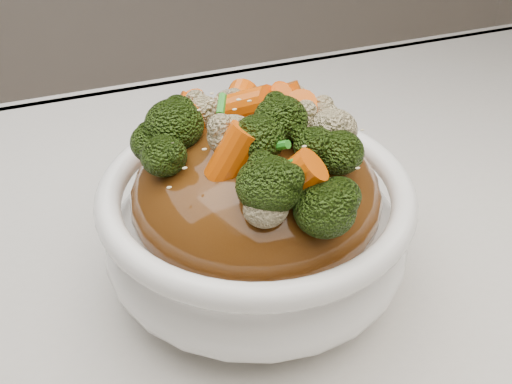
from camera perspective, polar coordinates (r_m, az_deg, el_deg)
name	(u,v)px	position (r m, az deg, el deg)	size (l,w,h in m)	color
tablecloth	(321,295)	(0.51, 6.21, -9.76)	(1.20, 0.80, 0.04)	silver
bowl	(256,228)	(0.47, 0.00, -3.49)	(0.24, 0.24, 0.09)	white
sauce_base	(256,196)	(0.45, 0.00, -0.34)	(0.19, 0.19, 0.10)	#522B0E
carrots	(256,116)	(0.41, 0.00, 7.26)	(0.19, 0.19, 0.05)	#E55907
broccoli	(256,117)	(0.41, 0.00, 7.12)	(0.19, 0.19, 0.05)	black
cauliflower	(256,120)	(0.41, 0.00, 6.86)	(0.19, 0.19, 0.04)	tan
scallions	(256,115)	(0.41, 0.00, 7.39)	(0.14, 0.14, 0.02)	#258B20
sesame_seeds	(256,115)	(0.41, 0.00, 7.39)	(0.17, 0.17, 0.01)	beige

